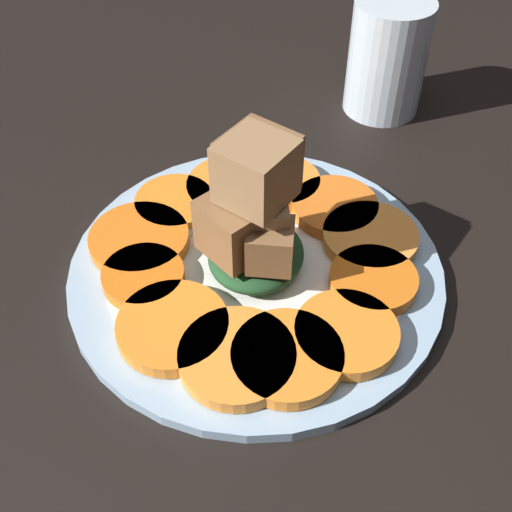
# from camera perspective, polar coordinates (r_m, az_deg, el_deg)

# --- Properties ---
(table_slab) EXTENTS (1.20, 1.20, 0.02)m
(table_slab) POSITION_cam_1_polar(r_m,az_deg,el_deg) (0.52, -0.00, -2.36)
(table_slab) COLOR black
(table_slab) RESTS_ON ground
(plate) EXTENTS (0.30, 0.30, 0.01)m
(plate) POSITION_cam_1_polar(r_m,az_deg,el_deg) (0.51, -0.00, -1.23)
(plate) COLOR #99B7D1
(plate) RESTS_ON table_slab
(carrot_slice_0) EXTENTS (0.08, 0.08, 0.01)m
(carrot_slice_0) POSITION_cam_1_polar(r_m,az_deg,el_deg) (0.44, 2.79, -8.98)
(carrot_slice_0) COLOR orange
(carrot_slice_0) RESTS_ON plate
(carrot_slice_1) EXTENTS (0.07, 0.07, 0.01)m
(carrot_slice_1) POSITION_cam_1_polar(r_m,az_deg,el_deg) (0.46, 8.04, -6.84)
(carrot_slice_1) COLOR orange
(carrot_slice_1) RESTS_ON plate
(carrot_slice_2) EXTENTS (0.07, 0.07, 0.01)m
(carrot_slice_2) POSITION_cam_1_polar(r_m,az_deg,el_deg) (0.50, 10.36, -2.31)
(carrot_slice_2) COLOR orange
(carrot_slice_2) RESTS_ON plate
(carrot_slice_3) EXTENTS (0.08, 0.08, 0.01)m
(carrot_slice_3) POSITION_cam_1_polar(r_m,az_deg,el_deg) (0.53, 10.11, 1.65)
(carrot_slice_3) COLOR #F9963A
(carrot_slice_3) RESTS_ON plate
(carrot_slice_4) EXTENTS (0.07, 0.07, 0.01)m
(carrot_slice_4) POSITION_cam_1_polar(r_m,az_deg,el_deg) (0.55, 7.02, 4.34)
(carrot_slice_4) COLOR orange
(carrot_slice_4) RESTS_ON plate
(carrot_slice_5) EXTENTS (0.07, 0.07, 0.01)m
(carrot_slice_5) POSITION_cam_1_polar(r_m,az_deg,el_deg) (0.57, 2.73, 6.44)
(carrot_slice_5) COLOR orange
(carrot_slice_5) RESTS_ON plate
(carrot_slice_6) EXTENTS (0.08, 0.08, 0.01)m
(carrot_slice_6) POSITION_cam_1_polar(r_m,az_deg,el_deg) (0.57, -2.08, 6.08)
(carrot_slice_6) COLOR orange
(carrot_slice_6) RESTS_ON plate
(carrot_slice_7) EXTENTS (0.07, 0.07, 0.01)m
(carrot_slice_7) POSITION_cam_1_polar(r_m,az_deg,el_deg) (0.56, -7.24, 4.65)
(carrot_slice_7) COLOR orange
(carrot_slice_7) RESTS_ON plate
(carrot_slice_8) EXTENTS (0.08, 0.08, 0.01)m
(carrot_slice_8) POSITION_cam_1_polar(r_m,az_deg,el_deg) (0.53, -10.18, 1.77)
(carrot_slice_8) COLOR orange
(carrot_slice_8) RESTS_ON plate
(carrot_slice_9) EXTENTS (0.06, 0.06, 0.01)m
(carrot_slice_9) POSITION_cam_1_polar(r_m,az_deg,el_deg) (0.50, -9.99, -1.82)
(carrot_slice_9) COLOR orange
(carrot_slice_9) RESTS_ON plate
(carrot_slice_10) EXTENTS (0.08, 0.08, 0.01)m
(carrot_slice_10) POSITION_cam_1_polar(r_m,az_deg,el_deg) (0.46, -7.41, -6.26)
(carrot_slice_10) COLOR orange
(carrot_slice_10) RESTS_ON plate
(carrot_slice_11) EXTENTS (0.08, 0.08, 0.01)m
(carrot_slice_11) POSITION_cam_1_polar(r_m,az_deg,el_deg) (0.44, -1.69, -8.96)
(carrot_slice_11) COLOR orange
(carrot_slice_11) RESTS_ON plate
(center_pile) EXTENTS (0.08, 0.08, 0.12)m
(center_pile) POSITION_cam_1_polar(r_m,az_deg,el_deg) (0.47, -0.27, 3.48)
(center_pile) COLOR #1E4723
(center_pile) RESTS_ON plate
(fork) EXTENTS (0.20, 0.03, 0.00)m
(fork) POSITION_cam_1_polar(r_m,az_deg,el_deg) (0.54, -6.19, 2.31)
(fork) COLOR silver
(fork) RESTS_ON plate
(water_glass) EXTENTS (0.08, 0.08, 0.11)m
(water_glass) POSITION_cam_1_polar(r_m,az_deg,el_deg) (0.68, 11.59, 16.90)
(water_glass) COLOR silver
(water_glass) RESTS_ON table_slab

